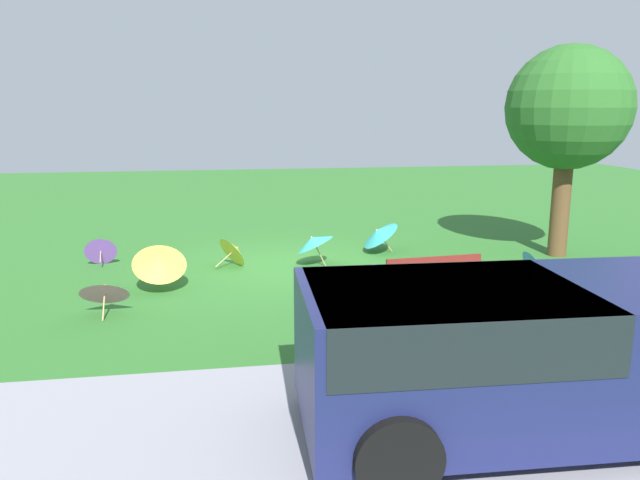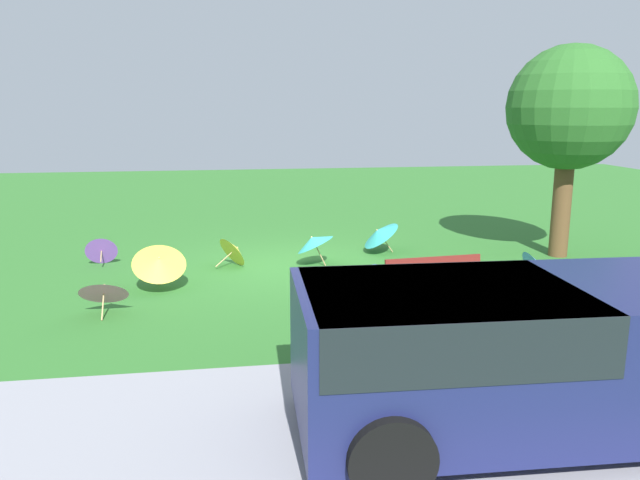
{
  "view_description": "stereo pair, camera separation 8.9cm",
  "coord_description": "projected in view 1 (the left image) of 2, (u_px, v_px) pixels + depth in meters",
  "views": [
    {
      "loc": [
        1.3,
        12.16,
        3.22
      ],
      "look_at": [
        -0.63,
        0.27,
        0.6
      ],
      "focal_mm": 34.71,
      "sensor_mm": 36.0,
      "label": 1
    },
    {
      "loc": [
        1.21,
        12.18,
        3.22
      ],
      "look_at": [
        -0.63,
        0.27,
        0.6
      ],
      "focal_mm": 34.71,
      "sensor_mm": 36.0,
      "label": 2
    }
  ],
  "objects": [
    {
      "name": "parasol_teal_0",
      "position": [
        313.0,
        241.0,
        12.64
      ],
      "size": [
        1.01,
        1.02,
        0.77
      ],
      "color": "tan",
      "rests_on": "ground"
    },
    {
      "name": "road_strip",
      "position": [
        364.0,
        443.0,
        6.03
      ],
      "size": [
        40.0,
        3.99,
        0.01
      ],
      "primitive_type": "cube",
      "color": "gray",
      "rests_on": "ground"
    },
    {
      "name": "ground",
      "position": [
        287.0,
        267.0,
        12.62
      ],
      "size": [
        40.0,
        40.0,
        0.0
      ],
      "primitive_type": "plane",
      "color": "#2D6B28"
    },
    {
      "name": "van_dark",
      "position": [
        518.0,
        346.0,
        6.08
      ],
      "size": [
        4.66,
        2.25,
        1.53
      ],
      "color": "#191E4C",
      "rests_on": "ground"
    },
    {
      "name": "shade_tree",
      "position": [
        568.0,
        110.0,
        12.95
      ],
      "size": [
        2.6,
        2.6,
        4.48
      ],
      "color": "brown",
      "rests_on": "ground"
    },
    {
      "name": "parasol_pink_0",
      "position": [
        105.0,
        290.0,
        9.65
      ],
      "size": [
        0.77,
        0.69,
        0.7
      ],
      "color": "tan",
      "rests_on": "ground"
    },
    {
      "name": "parasol_yellow_0",
      "position": [
        235.0,
        250.0,
        12.61
      ],
      "size": [
        0.8,
        0.86,
        0.68
      ],
      "color": "tan",
      "rests_on": "ground"
    },
    {
      "name": "parasol_blue_1",
      "position": [
        544.0,
        273.0,
        10.41
      ],
      "size": [
        0.89,
        0.98,
        0.93
      ],
      "color": "tan",
      "rests_on": "ground"
    },
    {
      "name": "parasol_yellow_2",
      "position": [
        159.0,
        261.0,
        10.9
      ],
      "size": [
        1.09,
        1.03,
        0.86
      ],
      "color": "tan",
      "rests_on": "ground"
    },
    {
      "name": "parasol_purple_0",
      "position": [
        101.0,
        250.0,
        12.73
      ],
      "size": [
        0.68,
        0.59,
        0.63
      ],
      "color": "tan",
      "rests_on": "ground"
    },
    {
      "name": "parasol_blue_0",
      "position": [
        361.0,
        269.0,
        11.21
      ],
      "size": [
        0.78,
        0.79,
        0.53
      ],
      "color": "tan",
      "rests_on": "ground"
    },
    {
      "name": "parasol_teal_1",
      "position": [
        379.0,
        233.0,
        13.75
      ],
      "size": [
        0.85,
        0.91,
        0.78
      ],
      "color": "tan",
      "rests_on": "ground"
    },
    {
      "name": "park_bench",
      "position": [
        431.0,
        281.0,
        9.92
      ],
      "size": [
        1.63,
        0.61,
        0.9
      ],
      "color": "maroon",
      "rests_on": "ground"
    }
  ]
}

